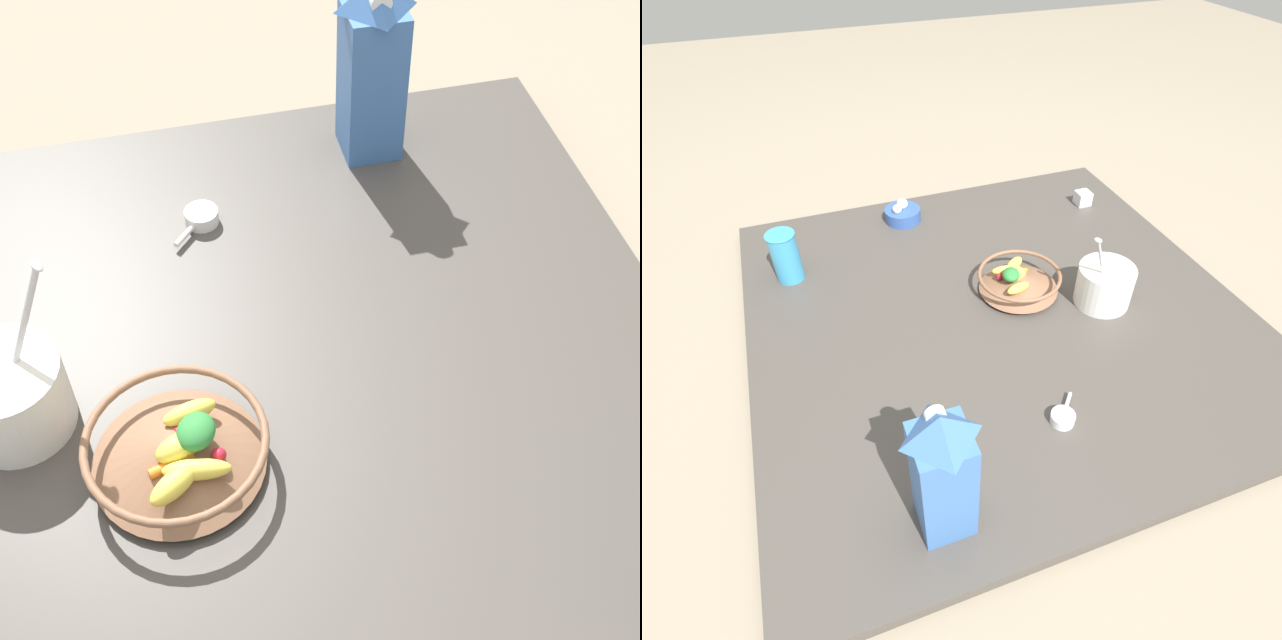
% 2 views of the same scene
% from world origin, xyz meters
% --- Properties ---
extents(ground_plane, '(6.00, 6.00, 0.00)m').
position_xyz_m(ground_plane, '(0.00, 0.00, 0.00)').
color(ground_plane, gray).
extents(countertop, '(1.18, 1.18, 0.03)m').
position_xyz_m(countertop, '(0.00, 0.00, 0.02)').
color(countertop, '#47423D').
rests_on(countertop, ground_plane).
extents(fruit_bowl, '(0.21, 0.21, 0.07)m').
position_xyz_m(fruit_bowl, '(-0.08, -0.04, 0.07)').
color(fruit_bowl, brown).
rests_on(fruit_bowl, countertop).
extents(milk_carton, '(0.09, 0.09, 0.29)m').
position_xyz_m(milk_carton, '(0.29, 0.47, 0.17)').
color(milk_carton, '#3D6BB2').
rests_on(milk_carton, countertop).
extents(yogurt_tub, '(0.15, 0.14, 0.22)m').
position_xyz_m(yogurt_tub, '(-0.25, 0.07, 0.09)').
color(yogurt_tub, white).
rests_on(yogurt_tub, countertop).
extents(measuring_scoop, '(0.07, 0.08, 0.02)m').
position_xyz_m(measuring_scoop, '(0.01, 0.36, 0.04)').
color(measuring_scoop, white).
rests_on(measuring_scoop, countertop).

